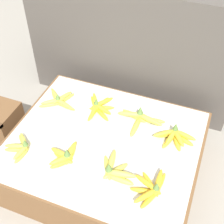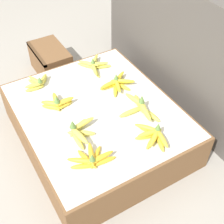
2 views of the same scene
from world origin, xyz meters
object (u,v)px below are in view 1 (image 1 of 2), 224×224
at_px(banana_bunch_front_right, 152,188).
at_px(banana_bunch_middle_midleft, 98,107).
at_px(banana_bunch_front_midleft, 65,156).
at_px(banana_bunch_front_midright, 114,170).
at_px(banana_bunch_middle_left, 59,100).
at_px(banana_bunch_front_left, 21,147).
at_px(banana_bunch_middle_midright, 140,118).
at_px(banana_bunch_middle_right, 174,136).

bearing_deg(banana_bunch_front_right, banana_bunch_middle_midleft, 137.01).
bearing_deg(banana_bunch_front_midleft, banana_bunch_front_midright, 2.64).
distance_m(banana_bunch_front_midright, banana_bunch_middle_left, 0.62).
bearing_deg(banana_bunch_front_left, banana_bunch_front_right, 1.00).
xyz_separation_m(banana_bunch_front_right, banana_bunch_middle_midright, (-0.19, 0.42, 0.00)).
relative_size(banana_bunch_front_right, banana_bunch_middle_midleft, 0.96).
xyz_separation_m(banana_bunch_middle_left, banana_bunch_middle_midright, (0.51, 0.03, 0.01)).
height_order(banana_bunch_front_midleft, banana_bunch_middle_right, banana_bunch_front_midleft).
bearing_deg(banana_bunch_front_left, banana_bunch_middle_midright, 39.15).
xyz_separation_m(banana_bunch_middle_left, banana_bunch_middle_right, (0.73, -0.03, 0.00)).
xyz_separation_m(banana_bunch_front_left, banana_bunch_front_midright, (0.52, 0.04, 0.00)).
xyz_separation_m(banana_bunch_front_midright, banana_bunch_middle_midright, (0.01, 0.39, 0.00)).
bearing_deg(banana_bunch_front_midleft, banana_bunch_front_left, -173.60).
height_order(banana_bunch_front_left, banana_bunch_middle_midright, banana_bunch_middle_midright).
distance_m(banana_bunch_middle_left, banana_bunch_middle_right, 0.73).
relative_size(banana_bunch_front_midleft, banana_bunch_middle_midleft, 0.78).
xyz_separation_m(banana_bunch_middle_left, banana_bunch_middle_midleft, (0.25, 0.04, -0.00)).
xyz_separation_m(banana_bunch_middle_midleft, banana_bunch_middle_right, (0.48, -0.07, 0.00)).
relative_size(banana_bunch_middle_left, banana_bunch_middle_midright, 0.83).
height_order(banana_bunch_front_midleft, banana_bunch_middle_midright, banana_bunch_middle_midright).
height_order(banana_bunch_front_midright, banana_bunch_middle_right, banana_bunch_front_midright).
bearing_deg(banana_bunch_front_left, banana_bunch_front_midright, 4.45).
distance_m(banana_bunch_front_midright, banana_bunch_middle_midleft, 0.47).
bearing_deg(banana_bunch_middle_midleft, banana_bunch_middle_midright, -1.51).
height_order(banana_bunch_front_left, banana_bunch_front_midright, banana_bunch_front_midright).
bearing_deg(banana_bunch_front_midleft, banana_bunch_middle_left, 122.32).
distance_m(banana_bunch_front_right, banana_bunch_middle_right, 0.36).
relative_size(banana_bunch_front_left, banana_bunch_front_midright, 0.89).
bearing_deg(banana_bunch_middle_midleft, banana_bunch_middle_right, -8.16).
bearing_deg(banana_bunch_middle_midleft, banana_bunch_front_right, -42.99).
distance_m(banana_bunch_front_midright, banana_bunch_middle_midright, 0.39).
xyz_separation_m(banana_bunch_front_midright, banana_bunch_middle_left, (-0.50, 0.36, -0.01)).
xyz_separation_m(banana_bunch_front_left, banana_bunch_front_right, (0.71, 0.01, -0.00)).
bearing_deg(banana_bunch_front_midright, banana_bunch_middle_left, 144.40).
bearing_deg(banana_bunch_middle_left, banana_bunch_front_midright, -35.60).
bearing_deg(banana_bunch_middle_midright, banana_bunch_front_midright, -91.63).
xyz_separation_m(banana_bunch_front_midleft, banana_bunch_middle_midright, (0.28, 0.40, -0.00)).
relative_size(banana_bunch_middle_midleft, banana_bunch_middle_right, 1.05).
relative_size(banana_bunch_front_right, banana_bunch_middle_midright, 0.84).
bearing_deg(banana_bunch_front_midright, banana_bunch_front_left, -175.55).
bearing_deg(banana_bunch_middle_right, banana_bunch_middle_left, 177.36).
bearing_deg(banana_bunch_middle_midright, banana_bunch_front_left, -140.85).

